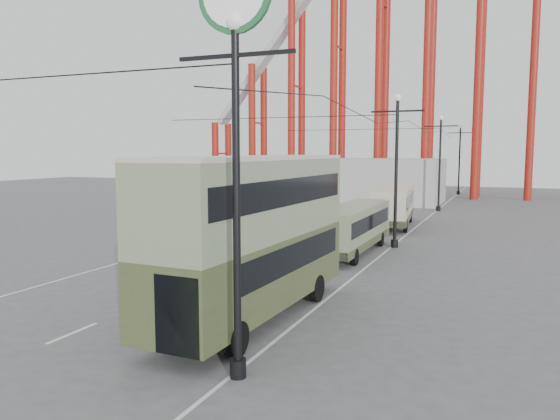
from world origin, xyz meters
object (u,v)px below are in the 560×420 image
at_px(single_decker_green, 353,227).
at_px(single_decker_cream, 394,204).
at_px(double_decker_bus, 254,229).
at_px(pedestrian, 221,255).
at_px(lamp_post_near, 235,73).

height_order(single_decker_green, single_decker_cream, single_decker_cream).
xyz_separation_m(double_decker_bus, single_decker_green, (-0.09, 13.46, -1.67)).
bearing_deg(single_decker_green, pedestrian, -121.87).
bearing_deg(lamp_post_near, double_decker_bus, 110.80).
distance_m(lamp_post_near, single_decker_cream, 31.12).
bearing_deg(lamp_post_near, single_decker_green, 95.92).
bearing_deg(pedestrian, double_decker_bus, 107.31).
height_order(lamp_post_near, double_decker_bus, lamp_post_near).
bearing_deg(single_decker_green, lamp_post_near, -84.08).
distance_m(lamp_post_near, pedestrian, 14.41).
relative_size(lamp_post_near, pedestrian, 6.42).
height_order(lamp_post_near, single_decker_green, lamp_post_near).
relative_size(double_decker_bus, pedestrian, 6.43).
bearing_deg(single_decker_cream, single_decker_green, -96.02).
distance_m(lamp_post_near, single_decker_green, 19.33).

